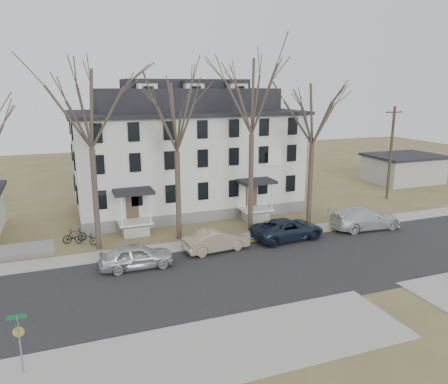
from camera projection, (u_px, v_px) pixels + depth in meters
name	position (u px, v px, depth m)	size (l,w,h in m)	color
ground	(301.00, 280.00, 26.53)	(120.00, 120.00, 0.00)	olive
main_road	(285.00, 267.00, 28.35)	(120.00, 10.00, 0.04)	#27272A
far_sidewalk	(248.00, 238.00, 33.80)	(120.00, 2.00, 0.08)	#A09F97
near_sidewalk_left	(201.00, 353.00, 19.23)	(20.00, 5.00, 0.08)	#A09F97
yellow_curb	(310.00, 234.00, 34.70)	(14.00, 0.25, 0.06)	gold
boarding_house	(186.00, 153.00, 40.87)	(20.80, 12.36, 12.05)	slate
distant_building	(403.00, 168.00, 53.25)	(8.50, 6.50, 3.35)	#A09F97
tree_far_left	(89.00, 103.00, 29.19)	(8.40, 8.40, 13.72)	#473B31
tree_mid_left	(176.00, 112.00, 31.43)	(7.80, 7.80, 12.74)	#473B31
tree_center	(252.00, 91.00, 33.15)	(9.00, 9.00, 14.70)	#473B31
tree_mid_right	(314.00, 109.00, 35.39)	(7.80, 7.80, 12.74)	#473B31
utility_pole_far	(391.00, 152.00, 44.45)	(2.00, 0.28, 9.50)	#3D3023
car_silver	(136.00, 256.00, 28.05)	(1.90, 4.71, 1.61)	silver
car_tan	(216.00, 241.00, 30.95)	(1.65, 4.73, 1.56)	gray
car_navy	(287.00, 229.00, 33.36)	(2.62, 5.69, 1.58)	#192536
car_white	(365.00, 219.00, 35.75)	(2.43, 5.97, 1.73)	silver
bicycle_left	(86.00, 239.00, 32.21)	(0.65, 1.85, 0.97)	black
bicycle_right	(75.00, 236.00, 32.59)	(0.51, 1.81, 1.09)	black
street_sign	(19.00, 335.00, 17.45)	(0.76, 0.76, 2.67)	gray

